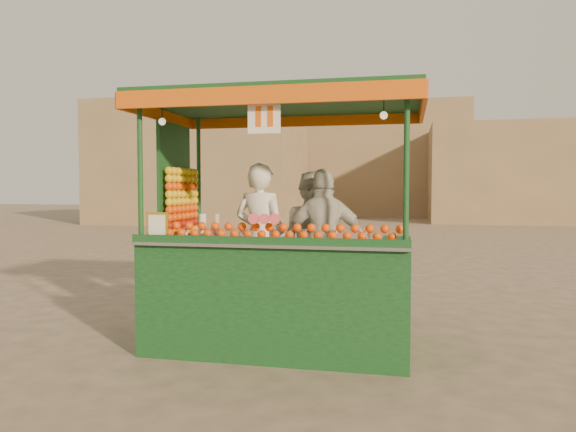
% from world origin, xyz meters
% --- Properties ---
extents(ground, '(90.00, 90.00, 0.00)m').
position_xyz_m(ground, '(0.00, 0.00, 0.00)').
color(ground, brown).
rests_on(ground, ground).
extents(building_left, '(10.00, 6.00, 6.00)m').
position_xyz_m(building_left, '(-9.00, 20.00, 3.00)').
color(building_left, '#937554').
rests_on(building_left, ground).
extents(building_right, '(9.00, 6.00, 5.00)m').
position_xyz_m(building_right, '(7.00, 24.00, 2.50)').
color(building_right, '#937554').
rests_on(building_right, ground).
extents(building_center, '(14.00, 7.00, 7.00)m').
position_xyz_m(building_center, '(-2.00, 30.00, 3.50)').
color(building_center, '#937554').
rests_on(building_center, ground).
extents(juice_cart, '(3.11, 2.01, 2.82)m').
position_xyz_m(juice_cart, '(-0.10, -0.38, 0.92)').
color(juice_cart, '#0E3619').
rests_on(juice_cart, ground).
extents(vendor_left, '(0.71, 0.53, 1.77)m').
position_xyz_m(vendor_left, '(-0.37, -0.02, 1.21)').
color(vendor_left, white).
rests_on(vendor_left, ground).
extents(vendor_middle, '(1.02, 0.97, 1.67)m').
position_xyz_m(vendor_middle, '(0.23, 0.21, 1.16)').
color(vendor_middle, beige).
rests_on(vendor_middle, ground).
extents(vendor_right, '(1.05, 0.60, 1.69)m').
position_xyz_m(vendor_right, '(0.44, -0.19, 1.17)').
color(vendor_right, silver).
rests_on(vendor_right, ground).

